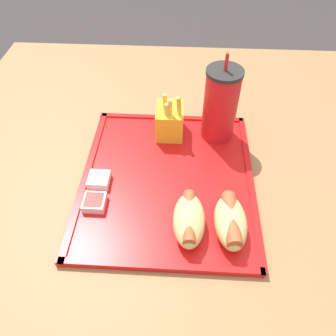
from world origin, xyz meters
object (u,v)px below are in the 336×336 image
at_px(hot_dog_near, 189,220).
at_px(soda_cup, 220,104).
at_px(hot_dog_far, 231,221).
at_px(fries_carton, 172,121).
at_px(sauce_cup_mayo, 99,179).
at_px(sauce_cup_ketchup, 94,202).

bearing_deg(hot_dog_near, soda_cup, 166.66).
xyz_separation_m(hot_dog_far, hot_dog_near, (-0.00, -0.07, -0.00)).
height_order(fries_carton, sauce_cup_mayo, fries_carton).
bearing_deg(soda_cup, sauce_cup_mayo, -56.18).
xyz_separation_m(hot_dog_near, sauce_cup_ketchup, (-0.04, -0.18, -0.02)).
xyz_separation_m(soda_cup, fries_carton, (0.00, -0.10, -0.05)).
relative_size(fries_carton, sauce_cup_mayo, 2.69).
bearing_deg(hot_dog_far, hot_dog_near, -90.00).
bearing_deg(hot_dog_near, sauce_cup_mayo, -118.07).
xyz_separation_m(fries_carton, sauce_cup_ketchup, (0.21, -0.14, -0.03)).
xyz_separation_m(soda_cup, hot_dog_near, (0.26, -0.06, -0.06)).
bearing_deg(sauce_cup_ketchup, sauce_cup_mayo, -177.56).
distance_m(sauce_cup_mayo, sauce_cup_ketchup, 0.06).
bearing_deg(fries_carton, sauce_cup_ketchup, -32.22).
distance_m(hot_dog_near, sauce_cup_mayo, 0.21).
xyz_separation_m(soda_cup, sauce_cup_mayo, (0.16, -0.24, -0.07)).
distance_m(soda_cup, hot_dog_near, 0.27).
xyz_separation_m(hot_dog_far, fries_carton, (-0.25, -0.12, 0.01)).
height_order(hot_dog_far, sauce_cup_ketchup, hot_dog_far).
bearing_deg(hot_dog_far, soda_cup, -177.56).
distance_m(hot_dog_far, sauce_cup_mayo, 0.27).
distance_m(hot_dog_far, hot_dog_near, 0.07).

